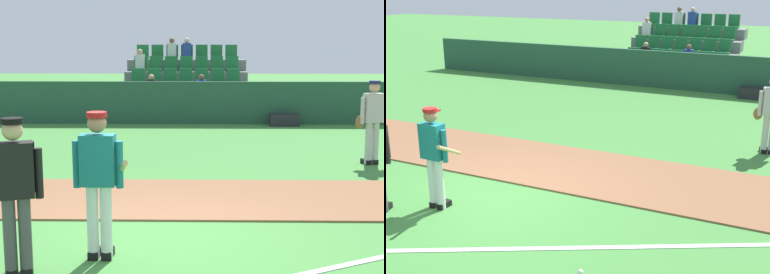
{
  "view_description": "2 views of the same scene",
  "coord_description": "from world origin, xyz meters",
  "views": [
    {
      "loc": [
        0.6,
        -7.23,
        2.55
      ],
      "look_at": [
        0.43,
        2.05,
        1.01
      ],
      "focal_mm": 53.99,
      "sensor_mm": 36.0,
      "label": 1
    },
    {
      "loc": [
        5.0,
        -6.86,
        3.72
      ],
      "look_at": [
        1.17,
        1.1,
        1.0
      ],
      "focal_mm": 47.48,
      "sensor_mm": 36.0,
      "label": 2
    }
  ],
  "objects": [
    {
      "name": "foul_line_chalk",
      "position": [
        3.0,
        -0.5,
        0.01
      ],
      "size": [
        10.69,
        5.64,
        0.01
      ],
      "primitive_type": "cube",
      "rotation": [
        0.0,
        0.0,
        0.48
      ],
      "color": "white",
      "rests_on": "ground"
    },
    {
      "name": "infield_dirt_path",
      "position": [
        0.0,
        1.95,
        0.01
      ],
      "size": [
        28.0,
        2.44,
        0.03
      ],
      "primitive_type": "cube",
      "color": "brown",
      "rests_on": "ground"
    },
    {
      "name": "ground_plane",
      "position": [
        0.0,
        0.0,
        0.0
      ],
      "size": [
        80.0,
        80.0,
        0.0
      ],
      "primitive_type": "plane",
      "color": "#42843A"
    },
    {
      "name": "dugout_fence",
      "position": [
        0.0,
        10.8,
        0.66
      ],
      "size": [
        20.0,
        0.16,
        1.33
      ],
      "primitive_type": "cube",
      "color": "#234C38",
      "rests_on": "ground"
    },
    {
      "name": "batter_teal_jersey",
      "position": [
        -0.6,
        -0.73,
        0.97
      ],
      "size": [
        0.68,
        0.78,
        1.76
      ],
      "color": "white",
      "rests_on": "ground"
    },
    {
      "name": "stadium_bleachers",
      "position": [
        -0.01,
        13.1,
        0.74
      ],
      "size": [
        4.45,
        3.8,
        2.7
      ],
      "color": "slate",
      "rests_on": "ground"
    },
    {
      "name": "baseball",
      "position": [
        2.48,
        -1.55,
        0.04
      ],
      "size": [
        0.07,
        0.07,
        0.07
      ],
      "primitive_type": "sphere",
      "color": "white",
      "rests_on": "ground"
    },
    {
      "name": "equipment_bag",
      "position": [
        3.1,
        10.35,
        0.18
      ],
      "size": [
        0.9,
        0.36,
        0.36
      ],
      "primitive_type": "cube",
      "color": "#232328",
      "rests_on": "ground"
    }
  ]
}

